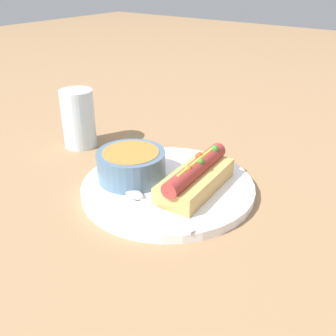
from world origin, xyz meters
TOP-DOWN VIEW (x-y plane):
  - ground_plane at (0.00, 0.00)m, footprint 4.00×4.00m
  - dinner_plate at (0.00, 0.00)m, footprint 0.28×0.28m
  - hot_dog at (0.01, -0.05)m, footprint 0.17×0.08m
  - soup_bowl at (-0.02, 0.06)m, footprint 0.11×0.11m
  - spoon at (-0.07, -0.01)m, footprint 0.04×0.15m
  - drinking_glass at (0.04, 0.26)m, footprint 0.07×0.07m

SIDE VIEW (x-z plane):
  - ground_plane at x=0.00m, z-range 0.00..0.00m
  - dinner_plate at x=0.00m, z-range 0.00..0.01m
  - spoon at x=-0.07m, z-range 0.01..0.02m
  - hot_dog at x=0.01m, z-range 0.01..0.06m
  - soup_bowl at x=-0.02m, z-range 0.02..0.07m
  - drinking_glass at x=0.04m, z-range 0.00..0.12m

